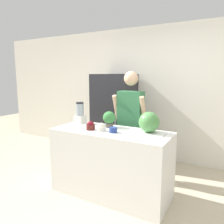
% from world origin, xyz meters
% --- Properties ---
extents(ground_plane, '(14.00, 14.00, 0.00)m').
position_xyz_m(ground_plane, '(0.00, 0.00, 0.00)').
color(ground_plane, beige).
extents(wall_back, '(8.00, 0.06, 2.60)m').
position_xyz_m(wall_back, '(0.00, 2.00, 1.30)').
color(wall_back, white).
rests_on(wall_back, ground_plane).
extents(counter_island, '(1.62, 0.67, 0.92)m').
position_xyz_m(counter_island, '(0.00, 0.34, 0.46)').
color(counter_island, white).
rests_on(counter_island, ground_plane).
extents(refrigerator, '(0.72, 0.72, 1.69)m').
position_xyz_m(refrigerator, '(-0.63, 1.60, 0.84)').
color(refrigerator, '#232328').
rests_on(refrigerator, ground_plane).
extents(person, '(0.53, 0.27, 1.72)m').
position_xyz_m(person, '(0.01, 0.97, 0.89)').
color(person, '#333338').
rests_on(person, ground_plane).
extents(cutting_board, '(0.42, 0.24, 0.01)m').
position_xyz_m(cutting_board, '(0.50, 0.45, 0.92)').
color(cutting_board, white).
rests_on(cutting_board, counter_island).
extents(watermelon, '(0.27, 0.27, 0.27)m').
position_xyz_m(watermelon, '(0.50, 0.45, 1.06)').
color(watermelon, '#4C8C47').
rests_on(watermelon, cutting_board).
extents(bowl_cherries, '(0.12, 0.12, 0.12)m').
position_xyz_m(bowl_cherries, '(-0.26, 0.24, 0.97)').
color(bowl_cherries, '#511E19').
rests_on(bowl_cherries, counter_island).
extents(bowl_cream, '(0.12, 0.12, 0.11)m').
position_xyz_m(bowl_cream, '(-0.10, 0.25, 0.96)').
color(bowl_cream, beige).
rests_on(bowl_cream, counter_island).
extents(bowl_small_blue, '(0.10, 0.10, 0.07)m').
position_xyz_m(bowl_small_blue, '(0.08, 0.26, 0.95)').
color(bowl_small_blue, navy).
rests_on(bowl_small_blue, counter_island).
extents(blender, '(0.15, 0.15, 0.33)m').
position_xyz_m(blender, '(-0.66, 0.52, 1.06)').
color(blender, silver).
rests_on(blender, counter_island).
extents(potted_plant, '(0.18, 0.18, 0.23)m').
position_xyz_m(potted_plant, '(-0.12, 0.49, 1.04)').
color(potted_plant, '#514C47').
rests_on(potted_plant, counter_island).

